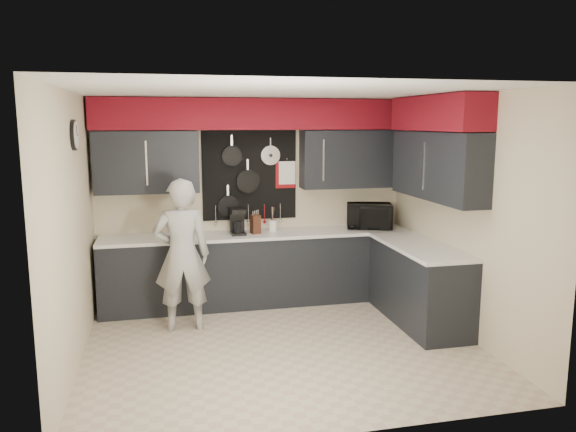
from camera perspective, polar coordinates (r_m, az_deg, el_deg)
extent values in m
plane|color=#BFB394|center=(6.01, -0.59, -13.03)|extent=(4.00, 4.00, 0.00)
cube|color=beige|center=(7.33, -3.52, 1.64)|extent=(4.00, 0.01, 2.60)
cube|color=black|center=(7.03, -14.16, 5.33)|extent=(1.24, 0.32, 0.75)
cube|color=black|center=(7.45, 6.45, 5.78)|extent=(1.34, 0.32, 0.75)
cube|color=maroon|center=(7.09, -3.38, 10.29)|extent=(3.94, 0.36, 0.38)
cube|color=black|center=(7.28, -3.92, 4.15)|extent=(1.22, 0.03, 1.15)
cylinder|color=black|center=(7.18, -5.72, 6.10)|extent=(0.26, 0.04, 0.26)
cylinder|color=black|center=(7.24, -4.10, 3.52)|extent=(0.30, 0.04, 0.30)
cylinder|color=black|center=(7.24, -6.11, 1.02)|extent=(0.27, 0.04, 0.27)
cylinder|color=silver|center=(7.27, -1.79, 6.18)|extent=(0.25, 0.02, 0.25)
cube|color=maroon|center=(7.34, -0.27, 4.18)|extent=(0.26, 0.01, 0.34)
cube|color=white|center=(7.33, -0.09, 4.41)|extent=(0.22, 0.01, 0.30)
cylinder|color=silver|center=(7.26, -7.36, 0.14)|extent=(0.01, 0.01, 0.20)
cylinder|color=silver|center=(7.28, -5.69, 0.20)|extent=(0.01, 0.01, 0.20)
cylinder|color=silver|center=(7.31, -4.04, 0.26)|extent=(0.01, 0.01, 0.20)
cylinder|color=silver|center=(7.35, -2.40, 0.32)|extent=(0.01, 0.01, 0.20)
cylinder|color=silver|center=(7.39, -0.78, 0.38)|extent=(0.01, 0.01, 0.20)
cube|color=beige|center=(6.36, 17.23, 0.01)|extent=(0.01, 3.50, 2.60)
cube|color=black|center=(6.49, 14.94, 4.97)|extent=(0.32, 1.70, 0.75)
cube|color=maroon|center=(6.46, 15.01, 10.05)|extent=(0.36, 1.70, 0.38)
cube|color=beige|center=(5.57, -21.09, -1.51)|extent=(0.01, 3.50, 2.60)
cylinder|color=black|center=(5.88, -20.92, 7.69)|extent=(0.04, 0.30, 0.30)
cylinder|color=white|center=(5.87, -20.71, 7.70)|extent=(0.01, 0.26, 0.26)
cube|color=black|center=(7.22, -3.06, -5.46)|extent=(3.90, 0.60, 0.88)
cube|color=white|center=(7.10, -3.08, -1.90)|extent=(3.90, 0.63, 0.04)
cube|color=black|center=(6.71, 13.17, -6.85)|extent=(0.60, 1.60, 0.88)
cube|color=white|center=(6.60, 13.20, -3.03)|extent=(0.63, 1.60, 0.04)
cube|color=black|center=(7.08, -2.67, -9.04)|extent=(3.90, 0.06, 0.10)
imported|color=black|center=(7.47, 8.24, 0.00)|extent=(0.67, 0.55, 0.32)
cube|color=#341C10|center=(7.04, -3.32, -0.84)|extent=(0.13, 0.13, 0.24)
cylinder|color=white|center=(7.21, -1.57, -0.97)|extent=(0.11, 0.11, 0.14)
cube|color=black|center=(7.02, -5.10, -1.77)|extent=(0.19, 0.23, 0.03)
cube|color=black|center=(7.06, -5.20, -0.42)|extent=(0.18, 0.07, 0.30)
cube|color=black|center=(6.97, -5.13, 0.52)|extent=(0.19, 0.23, 0.06)
cylinder|color=black|center=(6.98, -5.09, -1.12)|extent=(0.11, 0.11, 0.14)
imported|color=#B2B2B0|center=(6.32, -10.71, -3.92)|extent=(0.63, 0.42, 1.71)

